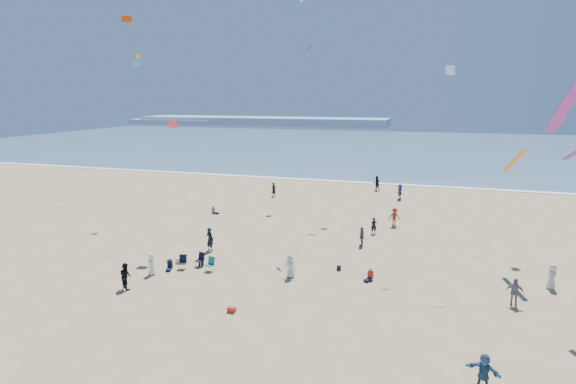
% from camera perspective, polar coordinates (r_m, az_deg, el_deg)
% --- Properties ---
extents(ground, '(220.00, 220.00, 0.00)m').
position_cam_1_polar(ground, '(23.37, -11.10, -18.79)').
color(ground, tan).
rests_on(ground, ground).
extents(ocean, '(220.00, 100.00, 0.06)m').
position_cam_1_polar(ocean, '(113.61, 12.05, 5.72)').
color(ocean, '#476B84').
rests_on(ocean, ground).
extents(surf_line, '(220.00, 1.20, 0.08)m').
position_cam_1_polar(surf_line, '(64.43, 7.98, 1.27)').
color(surf_line, white).
rests_on(surf_line, ground).
extents(headland_far, '(110.00, 20.00, 3.20)m').
position_cam_1_polar(headland_far, '(200.41, -3.41, 9.00)').
color(headland_far, '#7A8EA8').
rests_on(headland_far, ground).
extents(headland_near, '(40.00, 14.00, 2.00)m').
position_cam_1_polar(headland_near, '(213.34, -14.13, 8.68)').
color(headland_near, '#7A8EA8').
rests_on(headland_near, ground).
extents(standing_flyers, '(26.54, 48.31, 1.89)m').
position_cam_1_polar(standing_flyers, '(37.26, 8.94, -5.37)').
color(standing_flyers, black).
rests_on(standing_flyers, ground).
extents(seated_group, '(18.59, 32.45, 0.84)m').
position_cam_1_polar(seated_group, '(28.31, -7.56, -11.99)').
color(seated_group, white).
rests_on(seated_group, ground).
extents(chair_cluster, '(2.73, 1.55, 1.00)m').
position_cam_1_polar(chair_cluster, '(32.54, -11.48, -8.73)').
color(chair_cluster, black).
rests_on(chair_cluster, ground).
extents(white_tote, '(0.35, 0.20, 0.40)m').
position_cam_1_polar(white_tote, '(34.02, -13.78, -8.45)').
color(white_tote, silver).
rests_on(white_tote, ground).
extents(black_backpack, '(0.30, 0.22, 0.38)m').
position_cam_1_polar(black_backpack, '(33.11, -10.97, -8.91)').
color(black_backpack, black).
rests_on(black_backpack, ground).
extents(cooler, '(0.45, 0.30, 0.30)m').
position_cam_1_polar(cooler, '(26.30, -7.17, -14.58)').
color(cooler, '#BC371A').
rests_on(cooler, ground).
extents(navy_bag, '(0.28, 0.18, 0.34)m').
position_cam_1_polar(navy_bag, '(31.99, 6.48, -9.56)').
color(navy_bag, black).
rests_on(navy_bag, ground).
extents(kites_aloft, '(41.42, 42.30, 28.58)m').
position_cam_1_polar(kites_aloft, '(30.96, 16.55, 17.47)').
color(kites_aloft, pink).
rests_on(kites_aloft, ground).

